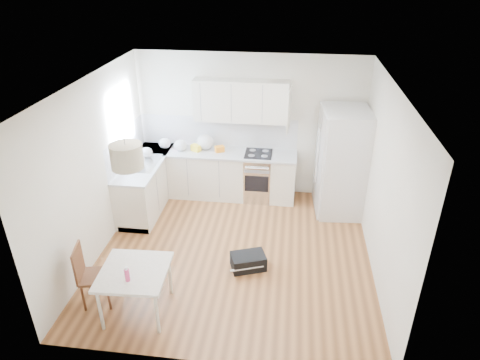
{
  "coord_description": "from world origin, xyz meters",
  "views": [
    {
      "loc": [
        0.77,
        -5.43,
        4.17
      ],
      "look_at": [
        0.03,
        0.4,
        1.09
      ],
      "focal_mm": 32.0,
      "sensor_mm": 36.0,
      "label": 1
    }
  ],
  "objects_px": {
    "dining_table": "(134,275)",
    "gym_bag": "(248,261)",
    "dining_chair": "(96,275)",
    "refrigerator": "(343,162)"
  },
  "relations": [
    {
      "from": "dining_chair",
      "to": "gym_bag",
      "type": "height_order",
      "value": "dining_chair"
    },
    {
      "from": "dining_chair",
      "to": "refrigerator",
      "type": "bearing_deg",
      "value": 28.19
    },
    {
      "from": "dining_chair",
      "to": "gym_bag",
      "type": "xyz_separation_m",
      "value": [
        1.92,
        0.96,
        -0.34
      ]
    },
    {
      "from": "refrigerator",
      "to": "dining_table",
      "type": "relative_size",
      "value": 2.16
    },
    {
      "from": "dining_table",
      "to": "gym_bag",
      "type": "relative_size",
      "value": 1.77
    },
    {
      "from": "dining_table",
      "to": "dining_chair",
      "type": "bearing_deg",
      "value": 167.91
    },
    {
      "from": "dining_table",
      "to": "dining_chair",
      "type": "relative_size",
      "value": 0.98
    },
    {
      "from": "dining_table",
      "to": "gym_bag",
      "type": "xyz_separation_m",
      "value": [
        1.34,
        1.05,
        -0.48
      ]
    },
    {
      "from": "refrigerator",
      "to": "dining_chair",
      "type": "bearing_deg",
      "value": -143.81
    },
    {
      "from": "refrigerator",
      "to": "gym_bag",
      "type": "xyz_separation_m",
      "value": [
        -1.46,
        -1.9,
        -0.84
      ]
    }
  ]
}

